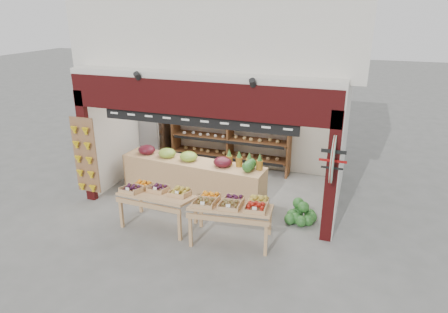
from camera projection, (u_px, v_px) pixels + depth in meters
ground at (214, 197)px, 9.73m from camera, size 60.00×60.00×0.00m
shop_structure at (236, 25)px, 9.79m from camera, size 6.36×5.12×5.40m
banana_board at (85, 157)px, 9.14m from camera, size 0.60×0.15×1.80m
gift_sign at (333, 159)px, 7.26m from camera, size 0.04×0.93×0.92m
back_shelving at (230, 126)px, 11.07m from camera, size 3.40×0.56×2.07m
refrigerator at (155, 135)px, 11.50m from camera, size 0.69×0.69×1.75m
cardboard_stack at (146, 174)px, 10.49m from camera, size 1.03×0.74×0.63m
mid_counter at (192, 177)px, 9.67m from camera, size 3.62×1.00×1.11m
display_table_left at (155, 192)px, 8.31m from camera, size 1.52×0.90×0.96m
display_table_right at (232, 205)px, 7.66m from camera, size 1.65×1.05×1.00m
watermelon_pile at (301, 215)px, 8.55m from camera, size 0.66×0.62×0.47m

